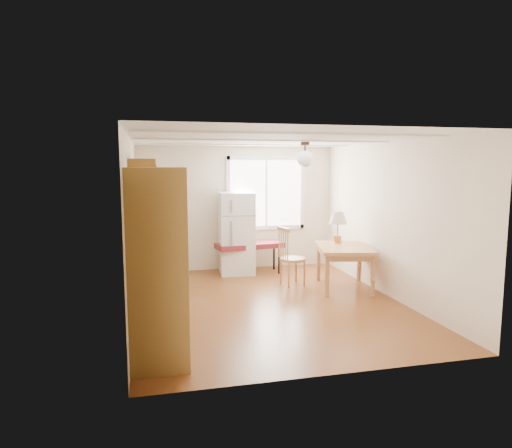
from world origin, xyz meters
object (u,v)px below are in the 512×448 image
object	(u,v)px
bench	(250,246)
refrigerator	(237,233)
dining_table	(344,252)
chair	(288,252)

from	to	relation	value
bench	refrigerator	bearing A→B (deg)	155.10
refrigerator	dining_table	size ratio (longest dim) A/B	1.18
dining_table	chair	xyz separation A→B (m)	(-0.90, 0.39, -0.04)
refrigerator	dining_table	bearing A→B (deg)	-40.08
chair	bench	bearing A→B (deg)	102.88
refrigerator	bench	bearing A→B (deg)	-12.53
bench	chair	bearing A→B (deg)	-75.87
bench	chair	size ratio (longest dim) A/B	1.32
refrigerator	dining_table	distance (m)	2.21
refrigerator	dining_table	world-z (taller)	refrigerator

